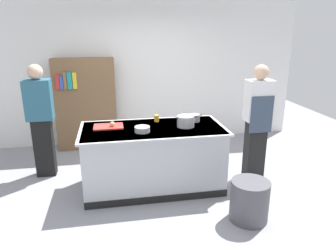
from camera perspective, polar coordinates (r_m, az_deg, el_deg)
The scene contains 13 objects.
ground_plane at distance 4.66m, azimuth -2.63°, elevation -10.94°, with size 10.00×10.00×0.00m, color gray.
back_wall at distance 6.23m, azimuth -5.54°, elevation 10.77°, with size 6.40×0.12×3.00m, color white.
counter_island at distance 4.46m, azimuth -2.71°, elevation -5.66°, with size 1.98×0.98×0.90m.
cutting_board at distance 4.40m, azimuth -10.78°, elevation -0.10°, with size 0.40×0.28×0.02m, color red.
onion at distance 4.35m, azimuth -10.12°, elevation 0.35°, with size 0.07×0.07×0.07m, color tan.
stock_pot at distance 4.34m, azimuth 3.24°, elevation 0.87°, with size 0.30×0.24×0.15m.
sauce_pan at distance 4.59m, azimuth 4.83°, elevation 1.48°, with size 0.22×0.16×0.11m.
mixing_bowl at distance 4.13m, azimuth -4.71°, elevation -0.61°, with size 0.20×0.20×0.07m, color #B7BABF.
juice_cup at distance 4.57m, azimuth -2.11°, elevation 1.39°, with size 0.07×0.07×0.10m, color yellow.
trash_bin at distance 3.94m, azimuth 14.58°, elevation -13.00°, with size 0.46×0.46×0.50m, color #4C4C51.
person_chef at distance 4.83m, azimuth 15.92°, elevation 1.14°, with size 0.38×0.25×1.72m.
person_guest at distance 5.06m, azimuth -22.12°, elevation 1.23°, with size 0.38×0.24×1.72m.
bookshelf at distance 6.04m, azimuth -14.70°, elevation 3.83°, with size 1.10×0.31×1.70m.
Camera 1 is at (-0.54, -4.07, 2.21)m, focal length 33.52 mm.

